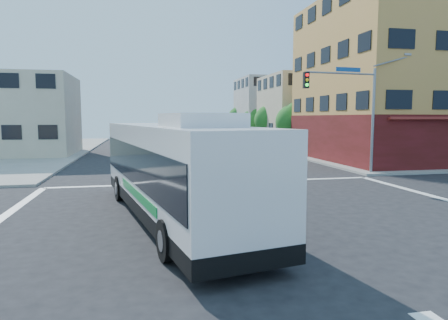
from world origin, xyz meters
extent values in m
plane|color=black|center=(0.00, 0.00, 0.00)|extent=(120.00, 120.00, 0.00)
cube|color=gray|center=(35.00, 35.00, 0.07)|extent=(50.00, 50.00, 0.15)
cube|color=#BC8443|center=(20.00, 18.50, 7.00)|extent=(18.00, 15.00, 14.00)
cube|color=maroon|center=(20.00, 18.50, 2.00)|extent=(18.09, 15.08, 4.00)
cube|color=tan|center=(17.00, 34.00, 4.50)|extent=(12.00, 10.00, 9.00)
cube|color=#A7A7A2|center=(17.00, 48.00, 5.00)|extent=(12.00, 10.00, 10.00)
cube|color=beige|center=(-17.00, 30.00, 4.00)|extent=(12.00, 10.00, 8.00)
cylinder|color=gray|center=(10.80, 10.80, 3.50)|extent=(0.18, 0.18, 7.00)
cylinder|color=gray|center=(8.30, 10.55, 6.60)|extent=(5.01, 0.62, 0.12)
cube|color=black|center=(5.80, 10.30, 6.10)|extent=(0.32, 0.30, 1.00)
sphere|color=#FF0C0C|center=(5.80, 10.13, 6.40)|extent=(0.20, 0.20, 0.20)
sphere|color=yellow|center=(5.80, 10.13, 6.10)|extent=(0.20, 0.20, 0.20)
sphere|color=#19FF33|center=(5.80, 10.13, 5.80)|extent=(0.20, 0.20, 0.20)
cube|color=navy|center=(8.80, 10.60, 6.85)|extent=(1.80, 0.22, 0.28)
cube|color=gray|center=(13.30, 11.05, 8.00)|extent=(0.50, 0.22, 0.14)
cylinder|color=#392215|center=(11.80, 28.00, 0.96)|extent=(0.28, 0.28, 1.92)
sphere|color=#1C5518|center=(11.80, 28.00, 3.37)|extent=(3.60, 3.60, 3.60)
sphere|color=#1C5518|center=(12.20, 27.70, 4.27)|extent=(2.52, 2.52, 2.52)
cylinder|color=#392215|center=(11.80, 36.00, 1.00)|extent=(0.28, 0.28, 1.99)
sphere|color=#1C5518|center=(11.80, 36.00, 3.51)|extent=(3.80, 3.80, 3.80)
sphere|color=#1C5518|center=(12.20, 35.70, 4.46)|extent=(2.66, 2.66, 2.66)
cylinder|color=#392215|center=(11.80, 44.00, 0.94)|extent=(0.28, 0.28, 1.89)
sphere|color=#1C5518|center=(11.80, 44.00, 3.25)|extent=(3.40, 3.40, 3.40)
sphere|color=#1C5518|center=(12.20, 43.70, 4.10)|extent=(2.38, 2.38, 2.38)
cylinder|color=#392215|center=(11.80, 52.00, 1.01)|extent=(0.28, 0.28, 2.03)
sphere|color=#1C5518|center=(11.80, 52.00, 3.63)|extent=(4.00, 4.00, 4.00)
sphere|color=#1C5518|center=(12.20, 51.70, 4.63)|extent=(2.80, 2.80, 2.80)
cube|color=black|center=(-3.18, 1.45, 0.60)|extent=(5.32, 13.51, 0.49)
cube|color=silver|center=(-3.18, 1.45, 1.95)|extent=(5.30, 13.48, 3.13)
cube|color=black|center=(-3.18, 1.45, 2.14)|extent=(5.28, 13.11, 1.37)
cube|color=black|center=(-4.45, 7.85, 2.03)|extent=(2.54, 0.56, 1.48)
cube|color=#E5590C|center=(-4.45, 7.88, 3.13)|extent=(2.07, 0.46, 0.31)
cube|color=silver|center=(-3.18, 1.45, 3.45)|extent=(5.20, 13.21, 0.13)
cube|color=silver|center=(-2.54, -1.79, 3.72)|extent=(2.39, 2.75, 0.40)
cube|color=#077B2E|center=(-4.46, 0.63, 1.15)|extent=(1.19, 5.93, 0.31)
cube|color=#077B2E|center=(-1.69, 1.18, 1.15)|extent=(1.19, 5.93, 0.31)
cylinder|color=black|center=(-5.29, 5.33, 0.57)|extent=(0.54, 1.19, 1.14)
cylinder|color=#99999E|center=(-5.44, 5.30, 0.57)|extent=(0.15, 0.57, 0.57)
cylinder|color=black|center=(-2.71, 5.84, 0.57)|extent=(0.54, 1.19, 1.14)
cylinder|color=#99999E|center=(-2.56, 5.87, 0.57)|extent=(0.15, 0.57, 0.57)
cylinder|color=black|center=(-3.65, -2.95, 0.57)|extent=(0.54, 1.19, 1.14)
cylinder|color=#99999E|center=(-3.81, -2.98, 0.57)|extent=(0.15, 0.57, 0.57)
cylinder|color=black|center=(-1.08, -2.44, 0.57)|extent=(0.54, 1.19, 1.14)
cylinder|color=#99999E|center=(-0.93, -2.41, 0.57)|extent=(0.15, 0.57, 0.57)
cube|color=#222327|center=(-0.27, 30.21, 1.42)|extent=(2.70, 2.60, 2.83)
cube|color=black|center=(-0.18, 29.18, 1.85)|extent=(2.29, 0.28, 1.09)
cube|color=red|center=(-0.62, 34.34, 2.29)|extent=(3.12, 6.30, 3.27)
cube|color=black|center=(-0.51, 33.04, 0.60)|extent=(3.13, 8.88, 0.33)
cylinder|color=black|center=(-1.43, 30.33, 0.54)|extent=(0.40, 1.11, 1.09)
cylinder|color=black|center=(0.85, 30.53, 0.54)|extent=(0.40, 1.11, 1.09)
cylinder|color=black|center=(-1.69, 33.48, 0.54)|extent=(0.40, 1.11, 1.09)
cylinder|color=black|center=(0.59, 33.67, 0.54)|extent=(0.40, 1.11, 1.09)
cylinder|color=black|center=(-1.92, 36.19, 0.54)|extent=(0.40, 1.11, 1.09)
cylinder|color=black|center=(0.35, 36.39, 0.54)|extent=(0.40, 1.11, 1.09)
imported|color=#DAC947|center=(10.62, 28.36, 0.74)|extent=(3.01, 4.70, 1.49)
camera|label=1|loc=(-4.22, -13.25, 3.79)|focal=32.00mm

